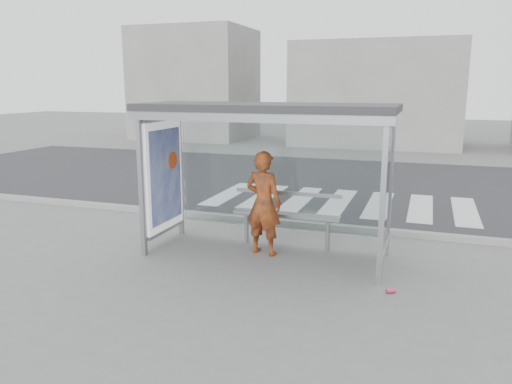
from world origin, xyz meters
TOP-DOWN VIEW (x-y plane):
  - ground at (0.00, 0.00)m, footprint 80.00×80.00m
  - road at (0.00, 7.00)m, footprint 30.00×10.00m
  - curb at (0.00, 1.95)m, footprint 30.00×0.18m
  - crosswalk at (0.50, 4.50)m, footprint 6.55×3.00m
  - bus_shelter at (-0.37, 0.06)m, footprint 4.25×1.65m
  - building_left at (-10.00, 18.00)m, footprint 6.00×5.00m
  - building_center at (0.00, 18.00)m, footprint 8.00×5.00m
  - person at (-0.06, 0.07)m, footprint 0.74×0.55m
  - bench at (0.21, 0.58)m, footprint 1.98×0.24m
  - soda_can at (2.20, -0.99)m, footprint 0.15×0.13m

SIDE VIEW (x-z plane):
  - ground at x=0.00m, z-range 0.00..0.00m
  - crosswalk at x=0.50m, z-range 0.00..0.00m
  - road at x=0.00m, z-range 0.00..0.01m
  - soda_can at x=2.20m, z-range 0.00..0.07m
  - curb at x=0.00m, z-range 0.00..0.12m
  - bench at x=0.21m, z-range 0.09..1.11m
  - person at x=-0.06m, z-range 0.00..1.83m
  - bus_shelter at x=-0.37m, z-range 0.67..3.29m
  - building_center at x=0.00m, z-range 0.00..5.00m
  - building_left at x=-10.00m, z-range 0.00..6.00m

